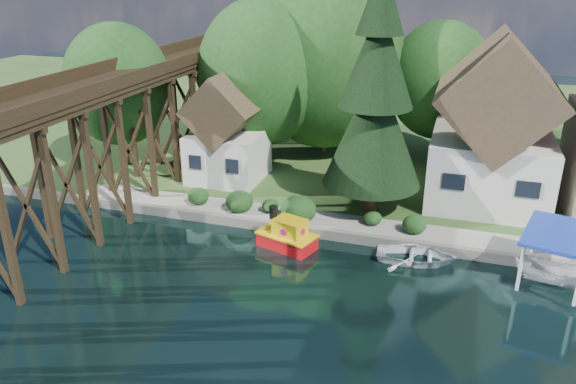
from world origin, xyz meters
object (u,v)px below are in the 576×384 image
tugboat (288,236)px  boat_white_a (417,254)px  conifer (376,98)px  shed (227,135)px  trestle_bridge (84,145)px  boat_canopy (554,262)px  house_left (494,133)px

tugboat → boat_white_a: 7.27m
tugboat → boat_white_a: size_ratio=0.85×
conifer → shed: bearing=166.5°
trestle_bridge → tugboat: (12.18, 1.06, -4.63)m
shed → boat_canopy: 22.82m
conifer → boat_white_a: conifer is taller
house_left → boat_white_a: 10.92m
tugboat → boat_canopy: (14.02, 0.22, 0.54)m
tugboat → boat_canopy: boat_canopy is taller
trestle_bridge → conifer: size_ratio=2.92×
shed → conifer: conifer is taller
boat_canopy → tugboat: bearing=-179.1°
boat_white_a → boat_canopy: (6.78, -0.35, 0.81)m
shed → boat_canopy: shed is taller
boat_canopy → shed: bearing=159.2°
house_left → conifer: (-7.10, -4.11, 2.65)m
trestle_bridge → boat_white_a: bearing=4.8°
conifer → tugboat: bearing=-123.3°
conifer → house_left: bearing=30.0°
house_left → tugboat: 15.23m
shed → boat_white_a: 16.69m
shed → trestle_bridge: bearing=-118.2°
tugboat → boat_canopy: bearing=0.9°
house_left → shed: bearing=-175.2°
trestle_bridge → shed: (5.00, 9.33, -1.52)m
conifer → boat_canopy: (10.30, -5.43, -6.53)m
trestle_bridge → boat_white_a: 20.10m
boat_canopy → conifer: bearing=152.2°
shed → tugboat: 11.38m
shed → conifer: bearing=-13.5°
shed → boat_white_a: bearing=-28.1°
trestle_bridge → shed: 10.69m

